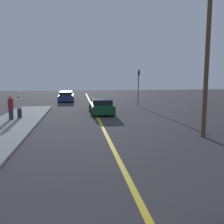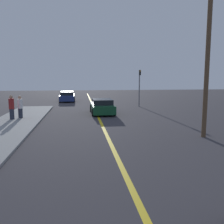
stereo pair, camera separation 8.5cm
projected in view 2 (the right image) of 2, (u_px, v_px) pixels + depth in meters
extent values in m
cube|color=gold|center=(100.00, 120.00, 18.75)|extent=(0.20, 60.00, 0.01)
cube|color=#144728|center=(102.00, 108.00, 21.92)|extent=(1.91, 4.38, 0.68)
cube|color=black|center=(102.00, 102.00, 21.63)|extent=(1.66, 2.41, 0.45)
cylinder|color=black|center=(91.00, 108.00, 23.15)|extent=(0.23, 0.62, 0.62)
cylinder|color=black|center=(110.00, 108.00, 23.40)|extent=(0.23, 0.62, 0.62)
cylinder|color=black|center=(93.00, 112.00, 20.50)|extent=(0.23, 0.62, 0.62)
cylinder|color=black|center=(114.00, 112.00, 20.75)|extent=(0.23, 0.62, 0.62)
cube|color=navy|center=(67.00, 97.00, 32.80)|extent=(1.93, 4.29, 0.69)
cube|color=black|center=(67.00, 93.00, 32.51)|extent=(1.68, 2.37, 0.46)
cylinder|color=black|center=(61.00, 98.00, 33.99)|extent=(0.23, 0.63, 0.62)
cylinder|color=black|center=(74.00, 98.00, 34.24)|extent=(0.23, 0.63, 0.62)
cylinder|color=black|center=(60.00, 100.00, 31.40)|extent=(0.23, 0.63, 0.62)
cylinder|color=black|center=(74.00, 100.00, 31.66)|extent=(0.23, 0.63, 0.62)
cylinder|color=#282D3D|center=(12.00, 114.00, 18.19)|extent=(0.32, 0.32, 0.76)
cylinder|color=maroon|center=(11.00, 104.00, 18.09)|extent=(0.38, 0.38, 0.76)
sphere|color=tan|center=(11.00, 97.00, 18.02)|extent=(0.25, 0.25, 0.25)
cylinder|color=#282D3D|center=(20.00, 113.00, 18.84)|extent=(0.32, 0.32, 0.72)
cylinder|color=silver|center=(20.00, 104.00, 18.74)|extent=(0.37, 0.37, 0.72)
sphere|color=tan|center=(20.00, 97.00, 18.67)|extent=(0.24, 0.24, 0.24)
cylinder|color=slate|center=(139.00, 88.00, 26.93)|extent=(0.12, 0.12, 3.93)
cube|color=black|center=(140.00, 73.00, 26.52)|extent=(0.18, 0.18, 0.55)
sphere|color=orange|center=(140.00, 71.00, 26.41)|extent=(0.14, 0.14, 0.14)
cylinder|color=brown|center=(207.00, 65.00, 12.89)|extent=(0.24, 0.24, 7.66)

